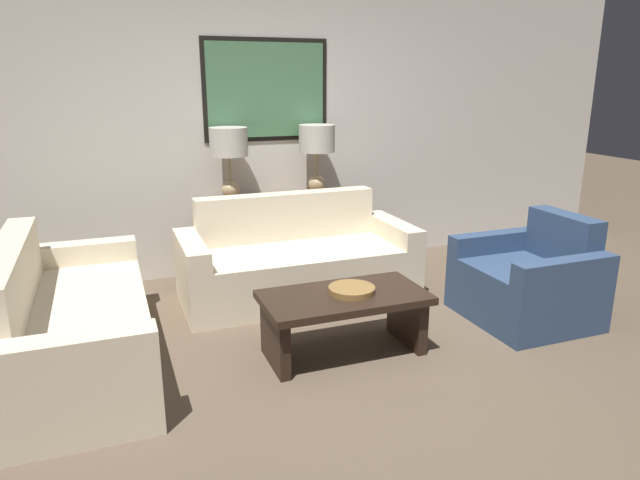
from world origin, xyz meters
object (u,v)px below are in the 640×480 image
Objects in this scene: console_table at (276,236)px; table_lamp_left at (229,149)px; table_lamp_right at (317,145)px; decorative_bowl at (351,290)px; couch_by_back_wall at (297,263)px; coffee_table at (344,311)px; armchair_near_back_wall at (529,283)px; couch_by_side at (70,325)px.

console_table is 1.95× the size of table_lamp_left.
decorative_bowl is at bearing -103.31° from table_lamp_right.
decorative_bowl is at bearing -90.12° from console_table.
decorative_bowl is (-0.00, -1.15, 0.16)m from couch_by_back_wall.
table_lamp_left is 0.60× the size of coffee_table.
table_lamp_right is 0.60× the size of coffee_table.
table_lamp_left and table_lamp_right have the same top height.
couch_by_back_wall reaches higher than armchair_near_back_wall.
table_lamp_left reaches higher than console_table.
armchair_near_back_wall is (1.10, -1.72, -0.92)m from table_lamp_right.
couch_by_side is at bearing 172.98° from armchair_near_back_wall.
decorative_bowl is (-0.00, -1.77, 0.08)m from console_table.
table_lamp_right is at bearing 31.29° from couch_by_side.
coffee_table is at bearing -91.80° from console_table.
decorative_bowl is at bearing -14.31° from couch_by_side.
table_lamp_left is at bearing 44.51° from couch_by_side.
couch_by_back_wall reaches higher than decorative_bowl.
table_lamp_right is (0.83, 0.00, 0.00)m from table_lamp_left.
couch_by_back_wall is (0.42, -0.62, -0.92)m from table_lamp_left.
couch_by_side is at bearing -143.09° from console_table.
console_table is at bearing 180.00° from table_lamp_right.
couch_by_back_wall is at bearing -90.00° from console_table.
coffee_table is at bearing -78.53° from table_lamp_left.
couch_by_back_wall is at bearing -123.73° from table_lamp_right.
couch_by_back_wall is 1.79× the size of coffee_table.
couch_by_side reaches higher than decorative_bowl.
console_table is 0.66× the size of couch_by_back_wall.
couch_by_back_wall is at bearing 21.69° from couch_by_side.
couch_by_back_wall is 1.16m from decorative_bowl.
coffee_table is (0.36, -1.77, -0.89)m from table_lamp_left.
coffee_table is (-0.47, -1.77, -0.89)m from table_lamp_right.
armchair_near_back_wall is at bearing 1.73° from coffee_table.
table_lamp_right reaches higher than console_table.
table_lamp_left is 0.72× the size of armchair_near_back_wall.
couch_by_side is at bearing -148.71° from table_lamp_right.
table_lamp_right reaches higher than armchair_near_back_wall.
table_lamp_right is 1.18m from couch_by_back_wall.
table_lamp_left is (-0.42, -0.00, 0.84)m from console_table.
armchair_near_back_wall is at bearing -7.02° from couch_by_side.
coffee_table is at bearing -14.80° from couch_by_side.
console_table is 0.66× the size of couch_by_side.
console_table is at bearing 88.20° from coffee_table.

